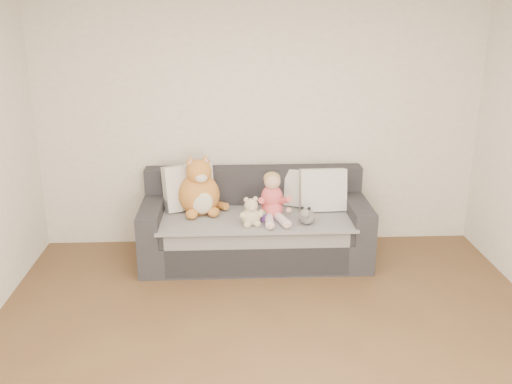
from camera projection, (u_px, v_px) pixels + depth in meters
room_shell at (277, 182)px, 3.79m from camera, size 5.00×5.00×5.00m
sofa at (255, 228)px, 5.66m from camera, size 2.20×0.94×0.85m
cushion_left at (188, 187)px, 5.66m from camera, size 0.53×0.39×0.46m
cushion_right_back at (305, 189)px, 5.73m from camera, size 0.44×0.33×0.38m
cushion_right_front at (323, 190)px, 5.62m from camera, size 0.46×0.22×0.43m
toddler at (273, 199)px, 5.40m from camera, size 0.32×0.47×0.46m
plush_cat at (200, 191)px, 5.53m from camera, size 0.49×0.47×0.61m
teddy_bear at (251, 214)px, 5.25m from camera, size 0.22×0.17×0.28m
plush_cow at (306, 216)px, 5.30m from camera, size 0.16×0.24×0.19m
sippy_cup at (264, 216)px, 5.36m from camera, size 0.10×0.07×0.11m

